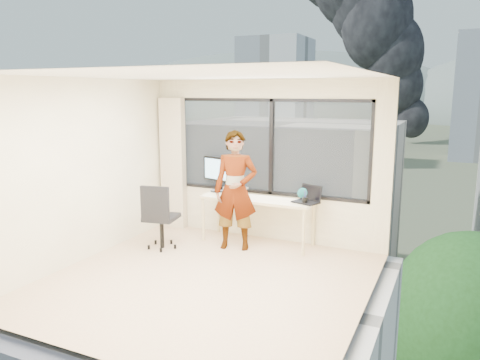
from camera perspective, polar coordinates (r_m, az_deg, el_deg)
The scene contains 23 objects.
floor at distance 6.15m, azimuth -4.04°, elevation -12.22°, with size 4.00×4.00×0.01m, color #D4B78A.
ceiling at distance 5.66m, azimuth -4.40°, elevation 12.79°, with size 4.00×4.00×0.01m, color white.
wall_front at distance 4.18m, azimuth -17.75°, elevation -5.05°, with size 4.00×0.01×2.60m, color beige.
wall_left at distance 6.95m, azimuth -18.77°, elevation 1.12°, with size 0.01×4.00×2.60m, color beige.
wall_right at distance 5.11m, azimuth 15.77°, elevation -2.08°, with size 0.01×4.00×2.60m, color beige.
window_wall at distance 7.50m, azimuth 3.59°, elevation 4.10°, with size 3.30×0.16×1.55m, color black, non-canonical shape.
curtain at distance 8.25m, azimuth -8.26°, elevation 2.01°, with size 0.45×0.14×2.30m, color beige.
desk at distance 7.43m, azimuth 2.16°, elevation -5.00°, with size 1.80×0.60×0.75m, color beige.
chair at distance 7.26m, azimuth -9.69°, elevation -4.33°, with size 0.53×0.53×1.04m, color black, non-canonical shape.
person at distance 7.06m, azimuth -0.56°, elevation -1.30°, with size 0.67×0.44×1.83m, color #2D2D33.
monitor at distance 7.74m, azimuth -2.84°, elevation 0.74°, with size 0.59×0.13×0.59m, color black, non-canonical shape.
game_console at distance 7.75m, azimuth -0.55°, elevation -1.16°, with size 0.33×0.28×0.08m, color white.
laptop at distance 7.03m, azimuth 8.14°, elevation -1.86°, with size 0.37×0.39×0.24m, color black, non-canonical shape.
cellphone at distance 7.32m, azimuth -0.32°, elevation -2.16°, with size 0.12×0.06×0.01m, color black.
pen_cup at distance 7.00m, azimuth 8.01°, elevation -2.51°, with size 0.08×0.08×0.10m, color black.
handbag at distance 7.24m, azimuth 8.07°, elevation -1.67°, with size 0.26×0.13×0.20m, color #0C4348.
exterior_ground at distance 126.03m, azimuth 23.60°, elevation 2.53°, with size 400.00×400.00×0.04m, color #515B3D.
near_bldg_a at distance 38.04m, azimuth 6.24°, elevation -3.46°, with size 16.00×12.00×14.00m, color beige.
far_tower_a at distance 106.86m, azimuth 4.41°, elevation 9.61°, with size 14.00×14.00×28.00m, color silver.
far_tower_d at distance 167.25m, azimuth 3.04°, elevation 9.06°, with size 16.00×14.00×22.00m, color silver.
hill_a at distance 347.74m, azimuth 4.40°, elevation 8.20°, with size 288.00×216.00×90.00m, color slate.
tree_a at distance 35.09m, azimuth -9.32°, elevation -9.93°, with size 7.00×7.00×8.00m, color #23501A, non-canonical shape.
tree_b at distance 25.87m, azimuth 26.05°, elevation -17.68°, with size 7.60×7.60×9.00m, color #23501A, non-canonical shape.
Camera 1 is at (2.77, -4.93, 2.41)m, focal length 34.54 mm.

